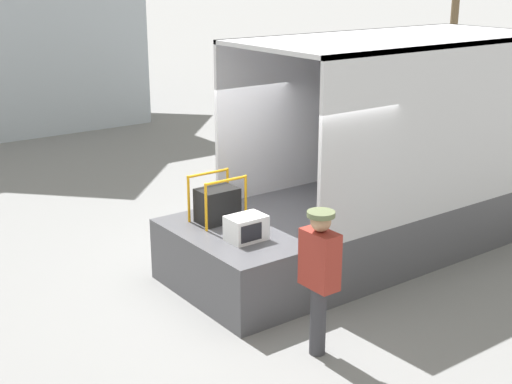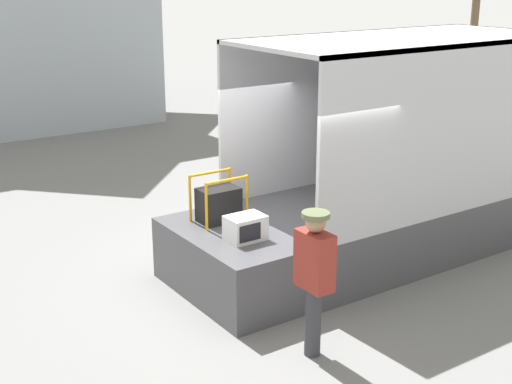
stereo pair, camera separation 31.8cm
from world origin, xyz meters
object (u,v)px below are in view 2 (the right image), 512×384
at_px(microwave, 246,228).
at_px(portable_generator, 220,204).
at_px(box_truck, 463,172).
at_px(worker_person, 314,269).

relative_size(microwave, portable_generator, 0.72).
height_order(box_truck, portable_generator, box_truck).
distance_m(box_truck, portable_generator, 4.37).
bearing_deg(box_truck, portable_generator, 174.06).
distance_m(portable_generator, worker_person, 2.29).
relative_size(box_truck, worker_person, 4.06).
bearing_deg(box_truck, worker_person, -158.09).
relative_size(microwave, worker_person, 0.28).
height_order(portable_generator, worker_person, worker_person).
xyz_separation_m(microwave, worker_person, (-0.11, -1.50, 0.01)).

